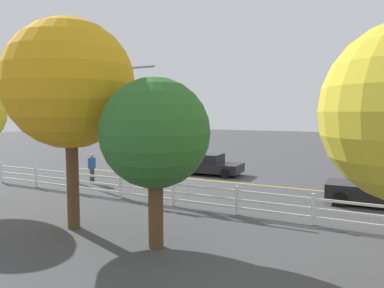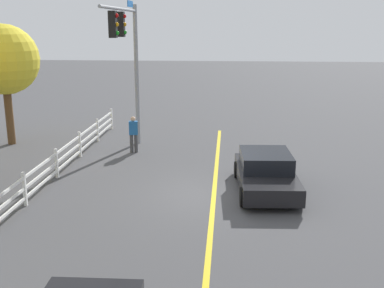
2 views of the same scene
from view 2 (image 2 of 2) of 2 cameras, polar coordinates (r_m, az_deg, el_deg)
The scene contains 7 objects.
ground_plane at distance 16.41m, azimuth 2.71°, elevation -6.13°, with size 120.00×120.00×0.00m, color #444447.
lane_center_stripe at distance 12.74m, azimuth 2.12°, elevation -12.45°, with size 28.00×0.16×0.01m, color gold.
signal_assembly at distance 20.92m, azimuth -7.85°, elevation 11.51°, with size 6.22×0.38×6.77m.
car_2 at distance 16.73m, azimuth 9.00°, elevation -3.48°, with size 4.40×2.21×1.37m.
pedestrian at distance 21.51m, azimuth -7.17°, elevation 1.36°, with size 0.34×0.44×1.69m.
white_rail_fence at distance 14.90m, azimuth -22.05°, elevation -6.93°, with size 26.10×0.10×1.15m.
tree_4 at distance 24.15m, azimuth -22.04°, elevation 9.50°, with size 3.33×3.33×5.80m.
Camera 2 is at (-15.35, -0.42, 5.78)m, focal length 43.58 mm.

